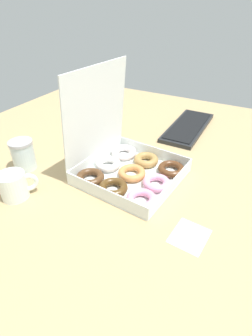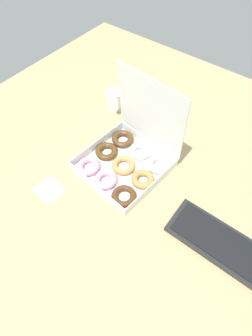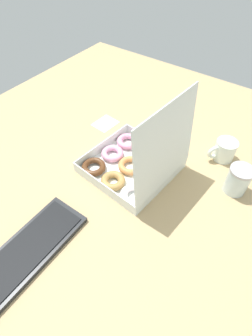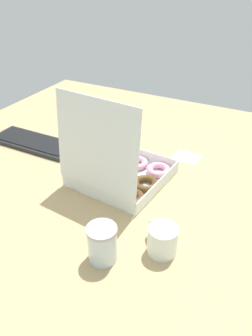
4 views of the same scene
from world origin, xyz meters
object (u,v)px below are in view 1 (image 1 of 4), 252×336
coffee_mug (15,185)px  glass_jar (23,155)px  donut_box (126,166)px  keyboard (188,127)px

coffee_mug → glass_jar: size_ratio=0.96×
donut_box → coffee_mug: donut_box is taller
keyboard → coffee_mug: (-75.54, 33.00, 3.42)cm
keyboard → glass_jar: size_ratio=3.57×
keyboard → coffee_mug: coffee_mug is taller
donut_box → coffee_mug: size_ratio=3.40×
donut_box → glass_jar: 38.08cm
donut_box → coffee_mug: (-27.46, 25.24, 0.47)cm
keyboard → donut_box: bearing=170.8°
keyboard → glass_jar: (-62.06, 43.14, 4.60)cm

